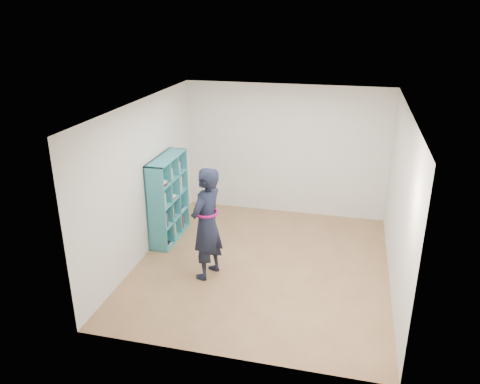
# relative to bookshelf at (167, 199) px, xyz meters

# --- Properties ---
(floor) EXTENTS (4.50, 4.50, 0.00)m
(floor) POSITION_rel_bookshelf_xyz_m (1.85, -0.57, -0.75)
(floor) COLOR olive
(floor) RESTS_ON ground
(ceiling) EXTENTS (4.50, 4.50, 0.00)m
(ceiling) POSITION_rel_bookshelf_xyz_m (1.85, -0.57, 1.85)
(ceiling) COLOR white
(ceiling) RESTS_ON wall_back
(wall_left) EXTENTS (0.02, 4.50, 2.60)m
(wall_left) POSITION_rel_bookshelf_xyz_m (-0.15, -0.57, 0.55)
(wall_left) COLOR silver
(wall_left) RESTS_ON floor
(wall_right) EXTENTS (0.02, 4.50, 2.60)m
(wall_right) POSITION_rel_bookshelf_xyz_m (3.85, -0.57, 0.55)
(wall_right) COLOR silver
(wall_right) RESTS_ON floor
(wall_back) EXTENTS (4.00, 0.02, 2.60)m
(wall_back) POSITION_rel_bookshelf_xyz_m (1.85, 1.68, 0.55)
(wall_back) COLOR silver
(wall_back) RESTS_ON floor
(wall_front) EXTENTS (4.00, 0.02, 2.60)m
(wall_front) POSITION_rel_bookshelf_xyz_m (1.85, -2.82, 0.55)
(wall_front) COLOR silver
(wall_front) RESTS_ON floor
(bookshelf) EXTENTS (0.34, 1.15, 1.54)m
(bookshelf) POSITION_rel_bookshelf_xyz_m (0.00, 0.00, 0.00)
(bookshelf) COLOR teal
(bookshelf) RESTS_ON floor
(person) EXTENTS (0.59, 0.74, 1.78)m
(person) POSITION_rel_bookshelf_xyz_m (1.08, -1.07, 0.14)
(person) COLOR black
(person) RESTS_ON floor
(smartphone) EXTENTS (0.03, 0.09, 0.13)m
(smartphone) POSITION_rel_bookshelf_xyz_m (0.97, -0.95, 0.26)
(smartphone) COLOR silver
(smartphone) RESTS_ON person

